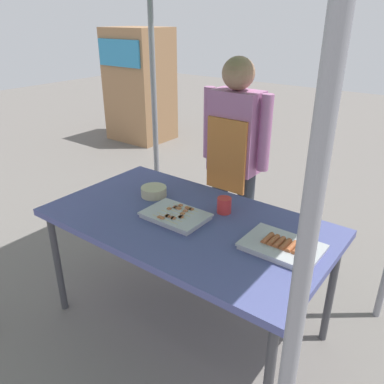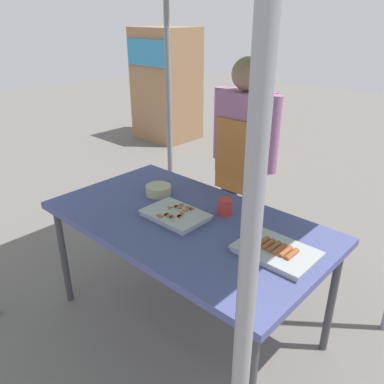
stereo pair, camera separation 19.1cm
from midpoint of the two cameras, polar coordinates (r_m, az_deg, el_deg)
name	(u,v)px [view 2 (the right image)]	position (r m, az deg, el deg)	size (l,w,h in m)	color
ground_plane	(187,322)	(2.62, 1.42, -18.56)	(18.00, 18.00, 0.00)	#66605B
stall_table	(186,227)	(2.21, 1.60, -5.24)	(1.60, 0.90, 0.75)	#4C518C
tray_grilled_sausages	(276,251)	(1.93, 15.10, -8.49)	(0.37, 0.26, 0.05)	#ADADB2
tray_meat_skewers	(175,215)	(2.19, 0.02, -3.43)	(0.35, 0.25, 0.04)	#ADADB2
condiment_bowl	(158,190)	(2.47, -2.75, 0.26)	(0.16, 0.16, 0.06)	#BFB28C
drink_cup_near_edge	(225,207)	(2.23, 7.32, -2.20)	(0.08, 0.08, 0.09)	red
vendor_woman	(243,154)	(2.71, 9.55, 5.46)	(0.52, 0.23, 1.56)	#333842
neighbor_stall_left	(166,85)	(6.14, -2.88, 15.47)	(0.88, 0.76, 1.64)	#9E724C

